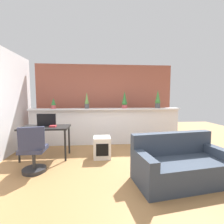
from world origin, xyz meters
TOP-DOWN VIEW (x-y plane):
  - ground_plane at (0.00, 0.00)m, footprint 12.00×12.00m
  - divider_wall at (0.00, 2.00)m, footprint 4.46×0.16m
  - plant_shelf at (0.00, 1.96)m, footprint 4.46×0.30m
  - brick_wall_behind at (0.00, 2.60)m, footprint 4.46×0.10m
  - potted_plant_0 at (-1.53, 1.95)m, footprint 0.13×0.13m
  - potted_plant_1 at (-0.57, 1.93)m, footprint 0.13×0.13m
  - potted_plant_2 at (0.55, 1.96)m, footprint 0.16×0.16m
  - potted_plant_3 at (1.57, 1.93)m, footprint 0.16×0.16m
  - desk at (-1.49, 0.99)m, footprint 1.10×0.60m
  - tv_monitor at (-1.48, 1.07)m, footprint 0.43×0.04m
  - office_chair at (-1.47, 0.19)m, footprint 0.49×0.49m
  - side_cube_shelf at (-0.16, 0.87)m, footprint 0.40×0.41m
  - book_on_desk at (-1.29, 0.93)m, footprint 0.15×0.13m
  - couch at (1.14, -0.34)m, footprint 1.65×0.98m

SIDE VIEW (x-z plane):
  - ground_plane at x=0.00m, z-range 0.00..0.00m
  - side_cube_shelf at x=-0.16m, z-range 0.00..0.50m
  - couch at x=1.14m, z-range -0.12..0.68m
  - office_chair at x=-1.47m, z-range -0.07..0.84m
  - divider_wall at x=0.00m, z-range 0.00..1.06m
  - desk at x=-1.49m, z-range 0.29..1.04m
  - book_on_desk at x=-1.29m, z-range 0.75..0.79m
  - tv_monitor at x=-1.48m, z-range 0.75..1.05m
  - plant_shelf at x=0.00m, z-range 1.06..1.10m
  - brick_wall_behind at x=0.00m, z-range 0.00..2.50m
  - potted_plant_0 at x=-1.53m, z-range 1.10..1.41m
  - potted_plant_1 at x=-0.57m, z-range 1.07..1.54m
  - potted_plant_2 at x=0.55m, z-range 1.07..1.58m
  - potted_plant_3 at x=1.57m, z-range 1.07..1.63m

